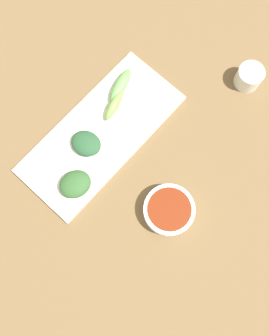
% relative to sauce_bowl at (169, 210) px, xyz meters
% --- Properties ---
extents(tabletop, '(2.10, 2.10, 0.02)m').
position_rel_sauce_bowl_xyz_m(tabletop, '(0.11, -0.03, -0.03)').
color(tabletop, brown).
rests_on(tabletop, ground).
extents(sauce_bowl, '(0.10, 0.10, 0.03)m').
position_rel_sauce_bowl_xyz_m(sauce_bowl, '(0.00, 0.00, 0.00)').
color(sauce_bowl, white).
rests_on(sauce_bowl, tabletop).
extents(serving_plate, '(0.16, 0.37, 0.01)m').
position_rel_sauce_bowl_xyz_m(serving_plate, '(0.21, -0.03, -0.01)').
color(serving_plate, silver).
rests_on(serving_plate, tabletop).
extents(broccoli_leafy_0, '(0.07, 0.07, 0.02)m').
position_rel_sauce_bowl_xyz_m(broccoli_leafy_0, '(0.22, 0.01, 0.00)').
color(broccoli_leafy_0, '#264F2E').
rests_on(broccoli_leafy_0, serving_plate).
extents(broccoli_leafy_1, '(0.07, 0.08, 0.03)m').
position_rel_sauce_bowl_xyz_m(broccoli_leafy_1, '(0.17, 0.09, 0.01)').
color(broccoli_leafy_1, '#30582B').
rests_on(broccoli_leafy_1, serving_plate).
extents(broccoli_stalk_2, '(0.04, 0.08, 0.03)m').
position_rel_sauce_bowl_xyz_m(broccoli_stalk_2, '(0.23, -0.09, 0.01)').
color(broccoli_stalk_2, '#6EAB47').
rests_on(broccoli_stalk_2, serving_plate).
extents(broccoli_stalk_3, '(0.05, 0.09, 0.02)m').
position_rel_sauce_bowl_xyz_m(broccoli_stalk_3, '(0.25, -0.13, 0.01)').
color(broccoli_stalk_3, '#62A250').
rests_on(broccoli_stalk_3, serving_plate).
extents(tea_cup, '(0.06, 0.06, 0.05)m').
position_rel_sauce_bowl_xyz_m(tea_cup, '(0.06, -0.33, 0.00)').
color(tea_cup, white).
rests_on(tea_cup, tabletop).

